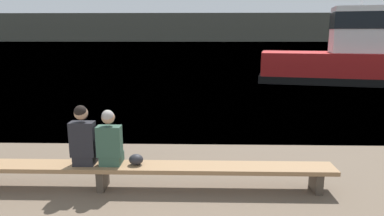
{
  "coord_description": "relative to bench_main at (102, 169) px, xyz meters",
  "views": [
    {
      "loc": [
        1.59,
        -2.22,
        2.63
      ],
      "look_at": [
        1.38,
        6.26,
        0.78
      ],
      "focal_mm": 32.0,
      "sensor_mm": 36.0,
      "label": 1
    }
  ],
  "objects": [
    {
      "name": "tugboat_red",
      "position": [
        10.05,
        13.3,
        0.9
      ],
      "size": [
        10.29,
        5.16,
        6.83
      ],
      "rotation": [
        0.0,
        0.0,
        1.36
      ],
      "color": "#A81919",
      "rests_on": "water_surface"
    },
    {
      "name": "water_surface",
      "position": [
        0.1,
        122.44,
        -0.36
      ],
      "size": [
        240.0,
        240.0,
        0.0
      ],
      "primitive_type": "plane",
      "color": "#386084",
      "rests_on": "ground"
    },
    {
      "name": "far_shoreline",
      "position": [
        0.1,
        117.6,
        4.32
      ],
      "size": [
        600.0,
        12.0,
        9.37
      ],
      "primitive_type": "cube",
      "color": "#4C4C42",
      "rests_on": "ground"
    },
    {
      "name": "person_right",
      "position": [
        0.15,
        0.0,
        0.5
      ],
      "size": [
        0.4,
        0.41,
        0.97
      ],
      "color": "#2D4C3D",
      "rests_on": "bench_main"
    },
    {
      "name": "shopping_bag",
      "position": [
        0.59,
        0.01,
        0.16
      ],
      "size": [
        0.24,
        0.2,
        0.19
      ],
      "color": "#232328",
      "rests_on": "bench_main"
    },
    {
      "name": "bench_main",
      "position": [
        0.0,
        0.0,
        0.0
      ],
      "size": [
        7.93,
        0.49,
        0.43
      ],
      "color": "#8E6B47",
      "rests_on": "ground"
    },
    {
      "name": "person_left",
      "position": [
        -0.29,
        0.0,
        0.54
      ],
      "size": [
        0.4,
        0.41,
        1.05
      ],
      "color": "black",
      "rests_on": "bench_main"
    }
  ]
}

